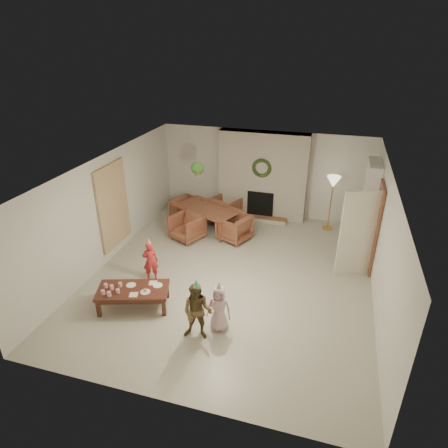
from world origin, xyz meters
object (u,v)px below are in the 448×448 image
at_px(dining_chair_right, 234,228).
at_px(child_red, 150,261).
at_px(dining_table, 207,218).
at_px(child_plaid, 197,312).
at_px(child_pink, 219,308).
at_px(dining_chair_left, 187,210).
at_px(coffee_table_top, 133,290).
at_px(dining_chair_far, 225,209).
at_px(dining_chair_near, 187,227).

bearing_deg(dining_chair_right, child_red, -5.13).
distance_m(dining_table, dining_chair_right, 0.97).
xyz_separation_m(child_plaid, child_pink, (0.29, 0.31, -0.09)).
bearing_deg(child_plaid, dining_chair_left, 107.97).
bearing_deg(child_red, dining_table, -122.30).
distance_m(dining_chair_left, child_plaid, 4.83).
relative_size(dining_chair_left, child_pink, 0.82).
bearing_deg(child_plaid, coffee_table_top, 157.84).
bearing_deg(dining_chair_left, child_pink, -127.72).
bearing_deg(dining_chair_left, coffee_table_top, -150.10).
distance_m(dining_table, child_pink, 4.09).
relative_size(dining_chair_far, dining_chair_right, 1.00).
height_order(coffee_table_top, child_plaid, child_plaid).
height_order(dining_chair_left, child_plaid, child_plaid).
bearing_deg(coffee_table_top, dining_chair_near, 72.49).
bearing_deg(child_pink, dining_chair_right, 97.34).
bearing_deg(dining_chair_near, child_pink, -35.51).
height_order(dining_chair_far, child_red, child_red).
xyz_separation_m(dining_chair_left, coffee_table_top, (0.41, -3.98, 0.05)).
relative_size(dining_table, child_plaid, 1.59).
distance_m(dining_chair_near, dining_chair_left, 1.09).
relative_size(coffee_table_top, child_plaid, 1.24).
bearing_deg(dining_chair_near, dining_table, 90.00).
height_order(dining_chair_near, dining_chair_left, same).
xyz_separation_m(dining_table, dining_chair_far, (0.31, 0.71, 0.03)).
relative_size(dining_table, coffee_table_top, 1.28).
height_order(dining_chair_left, child_red, child_red).
xyz_separation_m(dining_chair_far, dining_chair_left, (-1.02, -0.39, 0.00)).
bearing_deg(child_red, child_plaid, 114.24).
bearing_deg(child_plaid, dining_table, 100.97).
xyz_separation_m(child_red, child_plaid, (1.60, -1.43, 0.10)).
xyz_separation_m(dining_table, child_red, (-0.39, -2.68, 0.15)).
bearing_deg(dining_chair_far, child_red, 102.22).
relative_size(dining_table, child_red, 1.93).
bearing_deg(child_red, coffee_table_top, 71.61).
relative_size(dining_chair_near, child_pink, 0.82).
height_order(dining_chair_far, dining_chair_right, same).
relative_size(dining_chair_left, coffee_table_top, 0.55).
bearing_deg(dining_chair_left, dining_table, -90.00).
xyz_separation_m(dining_chair_far, child_red, (-0.71, -3.39, 0.11)).
distance_m(dining_table, dining_chair_near, 0.77).
relative_size(dining_chair_far, child_red, 0.82).
bearing_deg(child_plaid, dining_chair_right, 89.61).
bearing_deg(child_plaid, child_red, 132.76).
relative_size(dining_chair_near, child_red, 0.82).
relative_size(dining_chair_near, coffee_table_top, 0.55).
xyz_separation_m(dining_chair_near, child_red, (-0.08, -1.97, 0.11)).
bearing_deg(dining_chair_far, child_plaid, 124.56).
bearing_deg(dining_chair_far, dining_chair_left, 45.00).
height_order(child_red, child_plaid, child_plaid).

